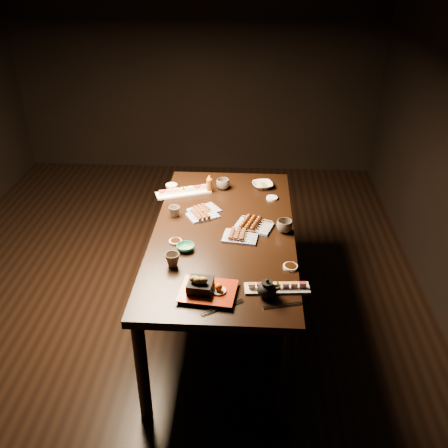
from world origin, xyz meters
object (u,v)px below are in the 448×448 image
Objects in this scene: teacup_far_right at (223,184)px; condiment_bottle at (209,183)px; yakitori_plate_left at (203,213)px; teacup_mid_right at (284,226)px; sushi_platter_near at (277,286)px; edamame_bowl_green at (185,247)px; edamame_bowl_cream at (262,185)px; tempura_tray at (208,286)px; teacup_near_left at (173,260)px; yakitori_plate_center at (204,208)px; teacup_far_left at (174,212)px; dining_table at (224,278)px; sushi_platter_far at (183,191)px; yakitori_plate_right at (240,234)px; teapot at (267,288)px.

condiment_bottle is (-0.10, -0.06, 0.03)m from teacup_far_right.
yakitori_plate_left is 0.56m from teacup_mid_right.
sushi_platter_near is 0.64m from edamame_bowl_green.
edamame_bowl_cream is 1.34m from tempura_tray.
teacup_near_left is 0.86× the size of teacup_far_right.
yakitori_plate_center is 1.45× the size of condiment_bottle.
yakitori_plate_left is at bearing 162.76° from teacup_mid_right.
teacup_far_right is at bearing 55.84° from teacup_far_left.
sushi_platter_near is at bearing -33.40° from edamame_bowl_green.
yakitori_plate_left is 0.45m from teacup_far_right.
dining_table is 9.16× the size of yakitori_plate_left.
teacup_far_right is (0.28, 0.10, 0.01)m from sushi_platter_far.
yakitori_plate_left reaches higher than dining_table.
sushi_platter_far reaches higher than dining_table.
teacup_far_left is at bearing -117.85° from condiment_bottle.
yakitori_plate_right is (0.11, -0.08, 0.40)m from dining_table.
teapot is at bearing -40.80° from edamame_bowl_green.
teacup_far_right reaches higher than edamame_bowl_green.
teacup_far_right is at bearing 30.49° from condiment_bottle.
edamame_bowl_green is 1.29× the size of teacup_near_left.
teacup_far_left is 0.56× the size of condiment_bottle.
sushi_platter_far is 4.11× the size of teacup_far_right.
sushi_platter_far is (-0.33, 0.51, 0.40)m from dining_table.
yakitori_plate_right is (0.26, -0.34, 0.00)m from yakitori_plate_center.
condiment_bottle is (0.20, 0.38, 0.03)m from teacup_far_left.
dining_table is 16.62× the size of edamame_bowl_green.
teacup_near_left is (-0.52, -1.06, 0.02)m from edamame_bowl_cream.
sushi_platter_near is at bearing -86.82° from edamame_bowl_cream.
teacup_far_right is 1.30m from teapot.
teacup_near_left reaches higher than sushi_platter_near.
yakitori_plate_right reaches higher than sushi_platter_far.
yakitori_plate_right is 2.19× the size of teacup_far_right.
teacup_far_left is (-0.01, -0.34, 0.01)m from sushi_platter_far.
dining_table is at bearing -79.29° from yakitori_plate_left.
teapot reaches higher than teacup_near_left.
condiment_bottle is at bearing 58.40° from yakitori_plate_left.
yakitori_plate_left is at bearing -130.39° from edamame_bowl_cream.
condiment_bottle reaches higher than teapot.
yakitori_plate_right is 1.09× the size of yakitori_plate_left.
sushi_platter_far is 2.93× the size of condiment_bottle.
edamame_bowl_green is at bearing 141.59° from sushi_platter_near.
yakitori_plate_left is at bearing 2.43° from teacup_far_left.
teapot is (0.27, -0.65, 0.43)m from dining_table.
teacup_far_right is (-0.04, 0.61, 0.41)m from dining_table.
sushi_platter_far is 2.68× the size of edamame_bowl_cream.
teacup_far_right is at bearing 177.92° from sushi_platter_far.
sushi_platter_far is 0.20m from condiment_bottle.
edamame_bowl_green is 0.64m from teapot.
teacup_near_left is at bearing -107.09° from edamame_bowl_green.
teacup_far_left is (-0.45, 0.25, 0.01)m from yakitori_plate_right.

